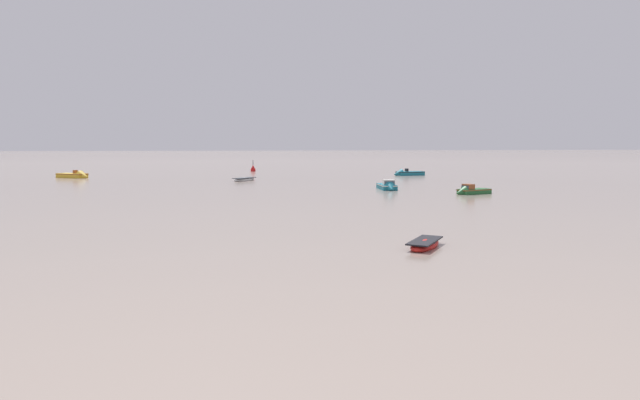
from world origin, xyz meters
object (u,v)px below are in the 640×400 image
at_px(rowboat_moored_3, 425,244).
at_px(channel_buoy, 253,169).
at_px(rowboat_moored_0, 244,180).
at_px(motorboat_moored_0, 388,187).
at_px(motorboat_moored_3, 469,192).
at_px(motorboat_moored_2, 76,176).
at_px(motorboat_moored_5, 406,174).

xyz_separation_m(rowboat_moored_3, channel_buoy, (-5.82, 76.66, 0.32)).
relative_size(rowboat_moored_0, channel_buoy, 1.74).
height_order(motorboat_moored_0, motorboat_moored_3, motorboat_moored_0).
bearing_deg(rowboat_moored_3, motorboat_moored_2, -116.25).
distance_m(motorboat_moored_0, motorboat_moored_3, 9.41).
xyz_separation_m(rowboat_moored_3, motorboat_moored_2, (-33.16, 61.47, 0.12)).
xyz_separation_m(motorboat_moored_2, motorboat_moored_5, (51.62, -1.77, -0.01)).
height_order(rowboat_moored_3, motorboat_moored_3, motorboat_moored_3).
height_order(rowboat_moored_0, motorboat_moored_2, motorboat_moored_2).
bearing_deg(rowboat_moored_3, motorboat_moored_0, -157.73).
xyz_separation_m(rowboat_moored_0, channel_buoy, (2.17, 25.83, 0.29)).
bearing_deg(rowboat_moored_0, motorboat_moored_2, 107.28).
distance_m(motorboat_moored_0, motorboat_moored_5, 28.36).
distance_m(motorboat_moored_3, motorboat_moored_5, 32.97).
height_order(rowboat_moored_3, channel_buoy, channel_buoy).
distance_m(rowboat_moored_3, motorboat_moored_5, 62.49).
xyz_separation_m(rowboat_moored_3, motorboat_moored_3, (14.63, 26.95, 0.09)).
bearing_deg(channel_buoy, rowboat_moored_0, -94.81).
bearing_deg(motorboat_moored_3, channel_buoy, -86.37).
bearing_deg(rowboat_moored_3, rowboat_moored_0, -135.66).
bearing_deg(rowboat_moored_0, channel_buoy, 35.38).
xyz_separation_m(motorboat_moored_0, rowboat_moored_0, (-15.79, 17.41, -0.09)).
xyz_separation_m(motorboat_moored_0, rowboat_moored_3, (-7.80, -33.42, -0.12)).
relative_size(rowboat_moored_3, motorboat_moored_5, 0.62).
distance_m(rowboat_moored_0, rowboat_moored_3, 51.46).
relative_size(rowboat_moored_0, motorboat_moored_5, 0.74).
height_order(rowboat_moored_3, motorboat_moored_2, motorboat_moored_2).
bearing_deg(motorboat_moored_5, rowboat_moored_0, 8.43).
height_order(motorboat_moored_0, rowboat_moored_3, motorboat_moored_0).
relative_size(rowboat_moored_3, motorboat_moored_2, 0.60).
height_order(motorboat_moored_0, motorboat_moored_5, motorboat_moored_0).
bearing_deg(motorboat_moored_0, motorboat_moored_2, -121.12).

